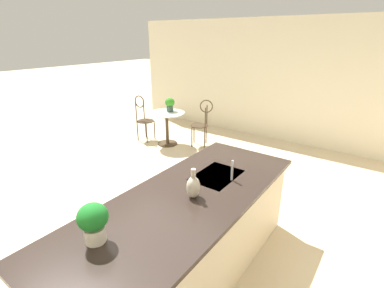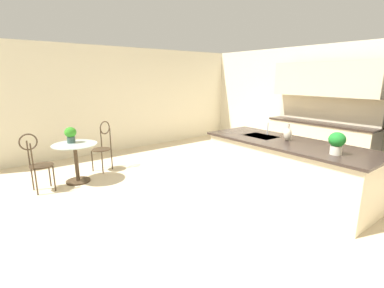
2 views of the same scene
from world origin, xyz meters
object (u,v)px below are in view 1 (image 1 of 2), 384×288
object	(u,v)px
chair_by_island	(202,121)
potted_plant_counter_far	(93,221)
bistro_table	(167,125)
potted_plant_on_table	(170,104)
vase_on_counter	(193,187)
chair_near_window	(143,116)

from	to	relation	value
chair_by_island	potted_plant_counter_far	world-z (taller)	potted_plant_counter_far
bistro_table	chair_by_island	size ratio (longest dim) A/B	0.77
chair_by_island	potted_plant_counter_far	distance (m)	4.39
potted_plant_on_table	vase_on_counter	bearing A→B (deg)	43.48
chair_near_window	potted_plant_on_table	bearing A→B (deg)	108.89
chair_near_window	potted_plant_counter_far	world-z (taller)	potted_plant_counter_far
chair_by_island	potted_plant_counter_far	size ratio (longest dim) A/B	3.38
potted_plant_on_table	vase_on_counter	xyz separation A→B (m)	(2.82, 2.68, 0.12)
bistro_table	potted_plant_on_table	size ratio (longest dim) A/B	2.69
potted_plant_counter_far	chair_by_island	bearing A→B (deg)	-156.05
bistro_table	vase_on_counter	xyz separation A→B (m)	(2.68, 2.66, 0.58)
chair_by_island	vase_on_counter	xyz separation A→B (m)	(3.08, 1.99, 0.46)
bistro_table	chair_by_island	xyz separation A→B (m)	(-0.40, 0.67, 0.13)
vase_on_counter	potted_plant_on_table	bearing A→B (deg)	-136.52
chair_near_window	potted_plant_counter_far	size ratio (longest dim) A/B	3.38
chair_by_island	chair_near_window	bearing A→B (deg)	-70.18
chair_near_window	potted_plant_on_table	size ratio (longest dim) A/B	3.50
potted_plant_counter_far	potted_plant_on_table	bearing A→B (deg)	-146.61
chair_near_window	potted_plant_counter_far	bearing A→B (deg)	41.36
potted_plant_on_table	potted_plant_counter_far	xyz separation A→B (m)	(3.72, 2.45, 0.19)
potted_plant_on_table	vase_on_counter	distance (m)	3.89
chair_near_window	vase_on_counter	xyz separation A→B (m)	(2.61, 3.31, 0.46)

